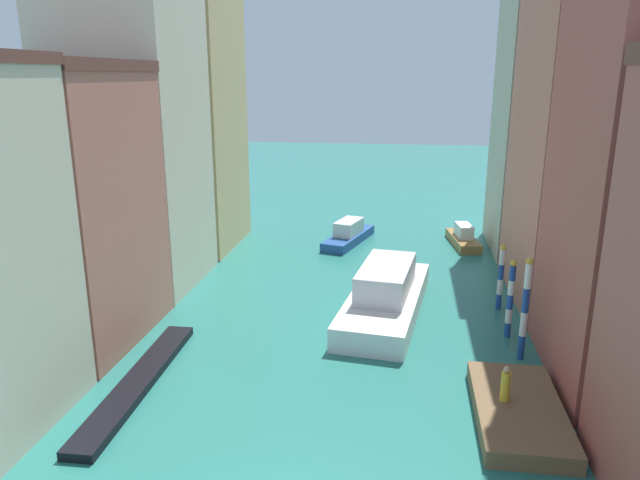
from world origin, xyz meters
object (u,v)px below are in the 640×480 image
object	(u,v)px
mooring_pole_0	(525,308)
motorboat_0	(349,234)
waterfront_dock	(518,411)
gondola_black	(139,381)
person_on_dock	(505,385)
mooring_pole_2	(501,276)
mooring_pole_1	(510,298)
motorboat_1	(463,238)
vaporetto_white	(386,295)

from	to	relation	value
mooring_pole_0	motorboat_0	size ratio (longest dim) A/B	0.69
waterfront_dock	gondola_black	world-z (taller)	waterfront_dock
person_on_dock	motorboat_0	distance (m)	25.40
gondola_black	motorboat_0	size ratio (longest dim) A/B	1.49
mooring_pole_2	motorboat_0	distance (m)	16.01
waterfront_dock	mooring_pole_2	distance (m)	11.68
waterfront_dock	person_on_dock	size ratio (longest dim) A/B	4.51
mooring_pole_1	gondola_black	bearing A→B (deg)	-155.87
person_on_dock	mooring_pole_1	world-z (taller)	mooring_pole_1
waterfront_dock	motorboat_0	size ratio (longest dim) A/B	0.91
waterfront_dock	gondola_black	distance (m)	15.80
mooring_pole_1	gondola_black	size ratio (longest dim) A/B	0.38
waterfront_dock	mooring_pole_2	bearing A→B (deg)	85.74
person_on_dock	mooring_pole_1	size ratio (longest dim) A/B	0.36
motorboat_0	motorboat_1	xyz separation A→B (m)	(9.02, 0.68, -0.11)
mooring_pole_0	motorboat_1	xyz separation A→B (m)	(-1.00, 19.44, -1.99)
mooring_pole_0	motorboat_0	bearing A→B (deg)	118.12
mooring_pole_2	vaporetto_white	world-z (taller)	mooring_pole_2
waterfront_dock	mooring_pole_1	xyz separation A→B (m)	(0.77, 7.73, 1.76)
person_on_dock	mooring_pole_2	xyz separation A→B (m)	(1.41, 11.40, 0.60)
person_on_dock	gondola_black	distance (m)	15.29
person_on_dock	gondola_black	bearing A→B (deg)	179.32
waterfront_dock	mooring_pole_2	size ratio (longest dim) A/B	1.72
motorboat_0	mooring_pole_1	bearing A→B (deg)	-59.08
gondola_black	motorboat_0	xyz separation A→B (m)	(6.78, 23.76, 0.49)
mooring_pole_0	mooring_pole_1	size ratio (longest dim) A/B	1.22
motorboat_0	waterfront_dock	bearing A→B (deg)	-69.46
mooring_pole_0	motorboat_0	xyz separation A→B (m)	(-10.03, 18.76, -1.88)
mooring_pole_1	motorboat_0	world-z (taller)	mooring_pole_1
waterfront_dock	person_on_dock	xyz separation A→B (m)	(-0.55, 0.13, 1.02)
mooring_pole_0	gondola_black	size ratio (longest dim) A/B	0.47
waterfront_dock	person_on_dock	bearing A→B (deg)	166.74
mooring_pole_1	motorboat_0	bearing A→B (deg)	120.92
person_on_dock	motorboat_0	xyz separation A→B (m)	(-8.47, 23.94, -0.69)
mooring_pole_2	gondola_black	world-z (taller)	mooring_pole_2
mooring_pole_1	motorboat_1	size ratio (longest dim) A/B	0.72
mooring_pole_0	motorboat_1	world-z (taller)	mooring_pole_0
gondola_black	motorboat_1	xyz separation A→B (m)	(15.80, 24.43, 0.38)
person_on_dock	motorboat_0	size ratio (longest dim) A/B	0.20
person_on_dock	mooring_pole_2	distance (m)	11.51
vaporetto_white	motorboat_1	bearing A→B (deg)	69.43
waterfront_dock	motorboat_0	xyz separation A→B (m)	(-9.02, 24.07, 0.33)
waterfront_dock	vaporetto_white	distance (m)	11.41
person_on_dock	mooring_pole_0	world-z (taller)	mooring_pole_0
vaporetto_white	gondola_black	distance (m)	14.09
mooring_pole_0	mooring_pole_1	xyz separation A→B (m)	(-0.24, 2.42, -0.45)
mooring_pole_2	motorboat_0	world-z (taller)	mooring_pole_2
mooring_pole_1	motorboat_1	world-z (taller)	mooring_pole_1
person_on_dock	mooring_pole_0	xyz separation A→B (m)	(1.56, 5.18, 1.19)
person_on_dock	mooring_pole_2	world-z (taller)	mooring_pole_2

